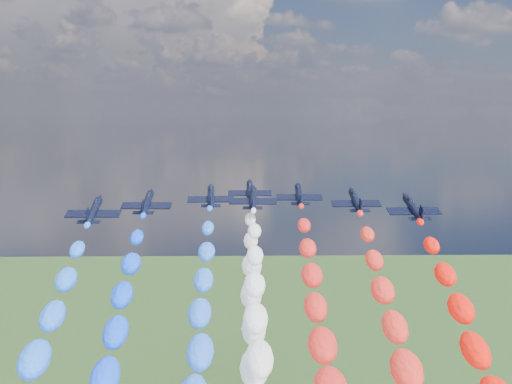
{
  "coord_description": "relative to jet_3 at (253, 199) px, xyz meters",
  "views": [
    {
      "loc": [
        -2.56,
        -126.39,
        115.5
      ],
      "look_at": [
        0.0,
        4.0,
        99.74
      ],
      "focal_mm": 46.72,
      "sensor_mm": 36.0,
      "label": 1
    }
  ],
  "objects": [
    {
      "name": "jet_0",
      "position": [
        -29.02,
        -16.32,
        0.0
      ],
      "size": [
        9.87,
        13.42,
        6.75
      ],
      "primitive_type": null,
      "rotation": [
        0.31,
        0.0,
        -0.01
      ],
      "color": "black"
    },
    {
      "name": "jet_1",
      "position": [
        -20.93,
        -6.02,
        0.0
      ],
      "size": [
        10.16,
        13.62,
        6.75
      ],
      "primitive_type": null,
      "rotation": [
        0.31,
        0.0,
        -0.03
      ],
      "color": "black"
    },
    {
      "name": "jet_2",
      "position": [
        -8.83,
        3.25,
        0.0
      ],
      "size": [
        10.3,
        13.72,
        6.75
      ],
      "primitive_type": null,
      "rotation": [
        0.31,
        0.0,
        0.04
      ],
      "color": "black"
    },
    {
      "name": "jet_3",
      "position": [
        0.0,
        0.0,
        0.0
      ],
      "size": [
        10.3,
        13.72,
        6.75
      ],
      "primitive_type": null,
      "rotation": [
        0.31,
        0.0,
        -0.04
      ],
      "color": "black"
    },
    {
      "name": "jet_4",
      "position": [
        -0.55,
        13.58,
        0.0
      ],
      "size": [
        9.79,
        13.36,
        6.75
      ],
      "primitive_type": null,
      "rotation": [
        0.31,
        0.0,
        -0.0
      ],
      "color": "black"
    },
    {
      "name": "jet_5",
      "position": [
        9.99,
        6.06,
        0.0
      ],
      "size": [
        10.02,
        13.53,
        6.75
      ],
      "primitive_type": null,
      "rotation": [
        0.31,
        0.0,
        -0.02
      ],
      "color": "black"
    },
    {
      "name": "jet_6",
      "position": [
        20.53,
        -3.9,
        0.0
      ],
      "size": [
        10.05,
        13.55,
        6.75
      ],
      "primitive_type": null,
      "rotation": [
        0.31,
        0.0,
        0.02
      ],
      "color": "black"
    },
    {
      "name": "jet_7",
      "position": [
        29.47,
        -14.11,
        0.0
      ],
      "size": [
        10.6,
        13.94,
        6.75
      ],
      "primitive_type": null,
      "rotation": [
        0.31,
        0.0,
        0.07
      ],
      "color": "black"
    }
  ]
}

